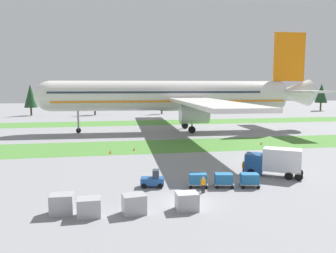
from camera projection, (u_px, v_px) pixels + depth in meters
The scene contains 20 objects.
ground_plane at pixel (188, 202), 32.92m from camera, with size 400.00×400.00×0.00m, color gray.
grass_strip_near at pixel (149, 146), 63.02m from camera, with size 320.00×14.24×0.01m, color #4C8438.
grass_strip_far at pixel (132, 123), 102.55m from camera, with size 320.00×14.24×0.01m, color #4C8438.
airliner at pixel (179, 95), 83.45m from camera, with size 68.99×84.83×24.83m.
baggage_tug at pixel (153, 180), 37.68m from camera, with size 2.80×1.76×1.97m.
cargo_dolly_lead at pixel (198, 179), 37.65m from camera, with size 2.44×1.88×1.55m.
cargo_dolly_second at pixel (224, 179), 37.63m from camera, with size 2.44×1.88×1.55m.
cargo_dolly_third at pixel (250, 179), 37.62m from camera, with size 2.44×1.88×1.55m.
catering_truck at pixel (274, 161), 42.06m from camera, with size 7.09×5.71×3.58m.
ground_crew_marshaller at pixel (203, 184), 35.67m from camera, with size 0.46×0.38×1.74m.
ground_crew_loader at pixel (243, 167), 43.01m from camera, with size 0.36×0.53×1.74m.
uld_container_0 at pixel (62, 204), 29.79m from camera, with size 2.00×1.60×1.79m, color #A3A3A8.
uld_container_1 at pixel (89, 207), 29.20m from camera, with size 2.00×1.60×1.63m, color #A3A3A8.
uld_container_2 at pixel (187, 201), 30.75m from camera, with size 2.00×1.60×1.62m, color #A3A3A8.
uld_container_3 at pixel (134, 204), 29.85m from camera, with size 2.00×1.60×1.75m, color #A3A3A8.
taxiway_marker_0 at pixel (134, 149), 58.99m from camera, with size 0.44×0.44×0.53m, color orange.
taxiway_marker_1 at pixel (110, 152), 56.32m from camera, with size 0.44×0.44×0.62m, color orange.
taxiway_marker_2 at pixel (261, 143), 64.87m from camera, with size 0.44×0.44×0.54m, color orange.
taxiway_marker_3 at pixel (270, 147), 61.13m from camera, with size 0.44×0.44×0.51m, color orange.
distant_tree_line at pixel (141, 96), 135.38m from camera, with size 179.82×10.19×12.26m.
Camera 1 is at (-7.63, -30.92, 11.33)m, focal length 35.92 mm.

